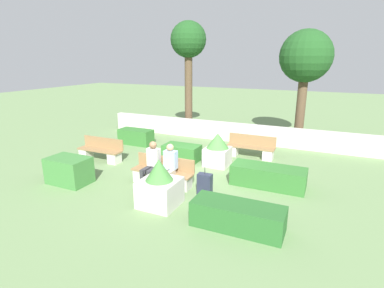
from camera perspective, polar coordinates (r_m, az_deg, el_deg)
ground_plane at (r=9.97m, az=-0.63°, el=-5.77°), size 60.00×60.00×0.00m
perimeter_wall at (r=13.97m, az=7.51°, el=2.29°), size 12.76×0.30×0.86m
bench_front at (r=9.13m, az=-5.62°, el=-5.74°), size 1.95×0.48×0.84m
bench_left_side at (r=11.72m, az=-17.04°, el=-1.49°), size 1.81×0.48×0.84m
bench_right_side at (r=11.79m, az=11.08°, el=-0.96°), size 1.84×0.49×0.84m
person_seated_man at (r=8.74m, az=-4.48°, el=-3.93°), size 0.38×0.63×1.32m
person_seated_woman at (r=9.02m, az=-7.70°, el=-3.32°), size 0.38×0.63×1.33m
hedge_block_near_left at (r=13.61m, az=-10.63°, el=1.38°), size 1.52×0.68×0.67m
hedge_block_near_right at (r=9.91m, az=-22.36°, el=-4.66°), size 1.27×0.83×0.81m
hedge_block_mid_left at (r=9.27m, az=14.29°, el=-5.99°), size 2.16×0.82×0.61m
hedge_block_mid_right at (r=11.25m, az=-1.96°, el=-1.64°), size 1.35×0.77×0.59m
hedge_block_far_left at (r=6.96m, az=8.67°, el=-13.44°), size 2.07×0.76×0.59m
planter_corner_left at (r=10.66m, az=4.88°, el=-1.13°), size 0.85×0.85×1.18m
planter_corner_right at (r=7.81m, az=-6.19°, el=-7.90°), size 0.96×0.96×1.26m
suitcase at (r=8.44m, az=2.44°, el=-7.66°), size 0.40×0.23×0.81m
tree_leftmost at (r=15.10m, az=-0.69°, el=18.32°), size 1.72×1.72×5.44m
tree_center_left at (r=14.32m, az=20.83°, el=15.00°), size 2.25×2.25×4.93m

